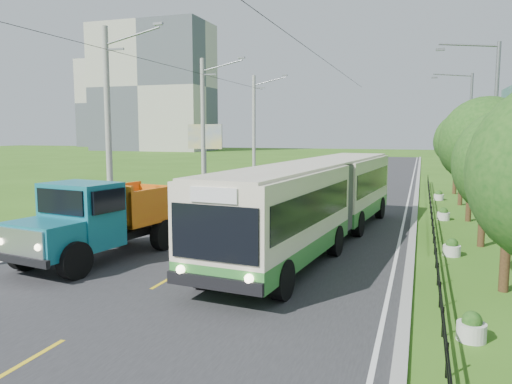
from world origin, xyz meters
The scene contains 28 objects.
ground centered at (0.00, 0.00, 0.00)m, with size 240.00×240.00×0.00m, color #336417.
road centered at (0.00, 20.00, 0.01)m, with size 14.00×120.00×0.02m, color #28282B.
curb_left centered at (-7.20, 20.00, 0.07)m, with size 0.40×120.00×0.15m, color #9E9E99.
curb_right centered at (7.15, 20.00, 0.05)m, with size 0.30×120.00×0.10m, color #9E9E99.
edge_line_left centered at (-6.65, 20.00, 0.02)m, with size 0.12×120.00×0.00m, color silver.
edge_line_right centered at (6.65, 20.00, 0.02)m, with size 0.12×120.00×0.00m, color silver.
centre_dash centered at (0.00, 0.00, 0.02)m, with size 0.12×2.20×0.00m, color yellow.
railing_right centered at (8.00, 14.00, 0.30)m, with size 0.04×40.00×0.60m, color black.
pole_near centered at (-8.26, 9.00, 5.09)m, with size 3.51×0.32×10.00m.
pole_mid centered at (-8.26, 21.00, 5.09)m, with size 3.51×0.32×10.00m.
pole_far centered at (-8.26, 33.00, 5.09)m, with size 3.51×0.32×10.00m.
tree_second centered at (9.86, 2.14, 3.52)m, with size 3.18×3.26×5.30m.
tree_third centered at (9.86, 8.14, 3.99)m, with size 3.60×3.62×6.00m.
tree_fourth centered at (9.86, 14.14, 3.59)m, with size 3.24×3.31×5.40m.
tree_fifth centered at (9.86, 20.14, 3.85)m, with size 3.48×3.52×5.80m.
tree_back centered at (9.86, 26.14, 3.65)m, with size 3.30×3.36×5.50m.
streetlight_mid centered at (10.64, 14.00, 4.90)m, with size 3.02×0.20×9.07m.
streetlight_far centered at (10.64, 28.00, 4.90)m, with size 3.02×0.20×9.07m.
planter_front centered at (8.60, -2.00, 0.29)m, with size 0.64×0.64×0.67m.
planter_near centered at (8.60, 6.00, 0.29)m, with size 0.64×0.64×0.67m.
planter_mid centered at (8.60, 14.00, 0.29)m, with size 0.64×0.64×0.67m.
planter_far centered at (8.60, 22.00, 0.29)m, with size 0.64×0.64×0.67m.
billboard_left centered at (-9.50, 24.00, 3.87)m, with size 3.00×0.20×5.20m.
billboard_right centered at (12.30, 20.00, 5.34)m, with size 0.24×6.00×7.30m.
apartment_near centered at (-55.00, 95.00, 15.00)m, with size 28.00×14.00×30.00m, color #B7B2A3.
apartment_far centered at (-80.00, 120.00, 13.00)m, with size 24.00×14.00×26.00m, color #B7B2A3.
bus centered at (3.38, 6.34, 1.99)m, with size 4.54×17.37×3.32m.
dump_truck centered at (-3.54, 1.58, 1.63)m, with size 3.64×7.16×2.87m.
Camera 1 is at (7.40, -13.59, 4.63)m, focal length 35.00 mm.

